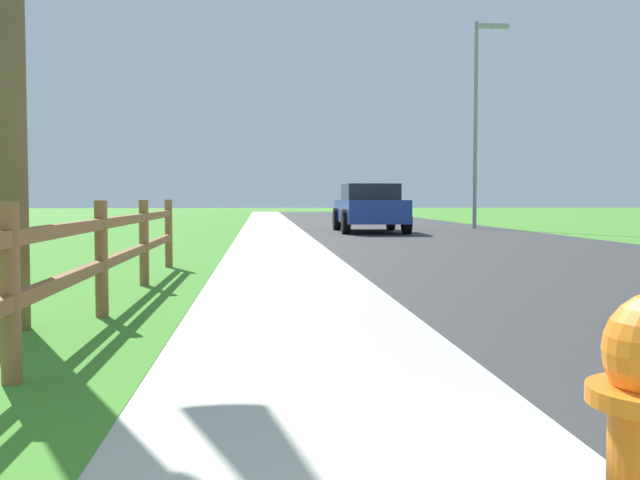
% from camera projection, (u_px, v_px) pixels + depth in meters
% --- Properties ---
extents(ground_plane, '(120.00, 120.00, 0.00)m').
position_uv_depth(ground_plane, '(302.00, 230.00, 25.26)').
color(ground_plane, '#42862A').
extents(road_asphalt, '(7.00, 66.00, 0.01)m').
position_uv_depth(road_asphalt, '(398.00, 227.00, 27.51)').
color(road_asphalt, '#323232').
rests_on(road_asphalt, ground).
extents(curb_concrete, '(6.00, 66.00, 0.01)m').
position_uv_depth(curb_concrete, '(214.00, 228.00, 27.02)').
color(curb_concrete, '#B6B6A6').
rests_on(curb_concrete, ground).
extents(grass_verge, '(5.00, 66.00, 0.00)m').
position_uv_depth(grass_verge, '(170.00, 228.00, 26.91)').
color(grass_verge, '#42862A').
rests_on(grass_verge, ground).
extents(rail_fence, '(0.11, 12.15, 1.00)m').
position_uv_depth(rail_fence, '(66.00, 261.00, 5.39)').
color(rail_fence, brown).
rests_on(rail_fence, ground).
extents(parked_suv_blue, '(2.00, 4.65, 1.46)m').
position_uv_depth(parked_suv_blue, '(370.00, 207.00, 23.56)').
color(parked_suv_blue, navy).
rests_on(parked_suv_blue, ground).
extents(street_lamp, '(1.17, 0.20, 6.98)m').
position_uv_depth(street_lamp, '(479.00, 107.00, 26.18)').
color(street_lamp, gray).
rests_on(street_lamp, ground).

